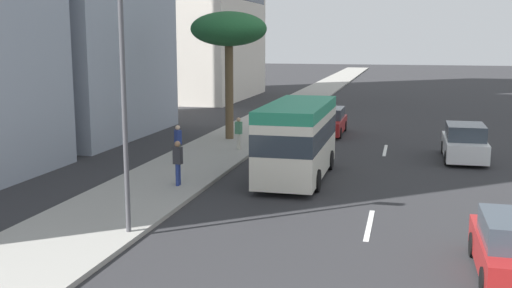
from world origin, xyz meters
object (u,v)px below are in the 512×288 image
at_px(street_lamp, 126,73).
at_px(minibus_third, 297,137).
at_px(pedestrian_near_lamp, 239,132).
at_px(pedestrian_mid_block, 178,161).
at_px(pedestrian_by_tree, 178,142).
at_px(car_fourth, 329,122).
at_px(palm_tree, 229,31).
at_px(car_lead, 465,143).

bearing_deg(street_lamp, minibus_third, -21.26).
height_order(pedestrian_near_lamp, street_lamp, street_lamp).
bearing_deg(pedestrian_mid_block, pedestrian_by_tree, 122.97).
bearing_deg(pedestrian_by_tree, car_fourth, -75.72).
bearing_deg(pedestrian_mid_block, pedestrian_near_lamp, 100.67).
xyz_separation_m(minibus_third, pedestrian_near_lamp, (5.01, 3.86, -0.66)).
distance_m(pedestrian_by_tree, palm_tree, 8.42).
distance_m(car_fourth, pedestrian_near_lamp, 7.85).
xyz_separation_m(car_lead, palm_tree, (2.53, 12.18, 5.22)).
xyz_separation_m(pedestrian_near_lamp, pedestrian_by_tree, (-3.64, 1.81, 0.03)).
bearing_deg(street_lamp, pedestrian_mid_block, 7.52).
relative_size(car_lead, palm_tree, 0.64).
distance_m(minibus_third, street_lamp, 9.58).
distance_m(minibus_third, pedestrian_by_tree, 5.87).
height_order(pedestrian_mid_block, palm_tree, palm_tree).
bearing_deg(car_lead, pedestrian_by_tree, 108.64).
bearing_deg(car_lead, pedestrian_mid_block, 127.74).
bearing_deg(pedestrian_by_tree, palm_tree, -52.00).
distance_m(car_lead, pedestrian_near_lamp, 10.81).
height_order(minibus_third, car_fourth, minibus_third).
bearing_deg(car_lead, pedestrian_near_lamp, 93.21).
distance_m(pedestrian_mid_block, palm_tree, 12.14).
relative_size(car_lead, pedestrian_by_tree, 2.66).
height_order(car_fourth, pedestrian_near_lamp, pedestrian_near_lamp).
distance_m(pedestrian_near_lamp, pedestrian_by_tree, 4.07).
distance_m(pedestrian_by_tree, street_lamp, 10.76).
bearing_deg(pedestrian_near_lamp, minibus_third, -37.95).
relative_size(pedestrian_mid_block, palm_tree, 0.25).
relative_size(pedestrian_near_lamp, pedestrian_mid_block, 0.94).
relative_size(minibus_third, pedestrian_by_tree, 4.17).
bearing_deg(pedestrian_mid_block, palm_tree, 108.27).
height_order(car_fourth, pedestrian_mid_block, pedestrian_mid_block).
height_order(pedestrian_by_tree, palm_tree, palm_tree).
bearing_deg(street_lamp, car_fourth, -8.57).
bearing_deg(pedestrian_by_tree, pedestrian_mid_block, 152.47).
xyz_separation_m(car_fourth, pedestrian_by_tree, (-10.59, 5.45, 0.32)).
bearing_deg(pedestrian_by_tree, car_lead, -119.86).
distance_m(car_lead, pedestrian_by_tree, 13.30).
relative_size(car_lead, pedestrian_mid_block, 2.59).
relative_size(pedestrian_near_lamp, pedestrian_by_tree, 0.97).
relative_size(palm_tree, street_lamp, 0.93).
xyz_separation_m(pedestrian_mid_block, street_lamp, (-5.61, -0.74, 3.60)).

